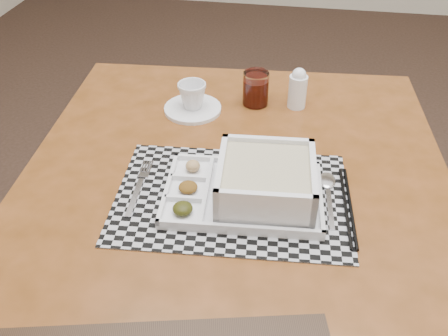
{
  "coord_description": "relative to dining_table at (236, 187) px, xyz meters",
  "views": [
    {
      "loc": [
        -0.21,
        -1.45,
        1.38
      ],
      "look_at": [
        -0.35,
        -0.63,
        0.74
      ],
      "focal_mm": 40.0,
      "sensor_mm": 36.0,
      "label": 1
    }
  ],
  "objects": [
    {
      "name": "fork",
      "position": [
        -0.19,
        -0.12,
        0.08
      ],
      "size": [
        0.03,
        0.19,
        0.0
      ],
      "color": "silver",
      "rests_on": "placemat"
    },
    {
      "name": "creamer_bottle",
      "position": [
        0.12,
        0.27,
        0.13
      ],
      "size": [
        0.05,
        0.05,
        0.11
      ],
      "color": "white",
      "rests_on": "dining_table"
    },
    {
      "name": "dining_table",
      "position": [
        0.0,
        0.0,
        0.0
      ],
      "size": [
        1.01,
        1.01,
        0.7
      ],
      "color": "#512C0E",
      "rests_on": "ground"
    },
    {
      "name": "chopsticks",
      "position": [
        0.24,
        -0.12,
        0.08
      ],
      "size": [
        0.03,
        0.24,
        0.01
      ],
      "color": "black",
      "rests_on": "placemat"
    },
    {
      "name": "floor",
      "position": [
        0.34,
        0.55,
        -0.63
      ],
      "size": [
        5.0,
        5.0,
        0.0
      ],
      "primitive_type": "plane",
      "color": "black",
      "rests_on": "ground"
    },
    {
      "name": "saucer",
      "position": [
        -0.15,
        0.21,
        0.08
      ],
      "size": [
        0.15,
        0.15,
        0.01
      ],
      "primitive_type": "cylinder",
      "color": "white",
      "rests_on": "dining_table"
    },
    {
      "name": "placemat",
      "position": [
        0.01,
        -0.12,
        0.07
      ],
      "size": [
        0.5,
        0.37,
        0.0
      ],
      "primitive_type": "cube",
      "rotation": [
        0.0,
        0.0,
        0.07
      ],
      "color": "#9F9FA6",
      "rests_on": "dining_table"
    },
    {
      "name": "cup",
      "position": [
        -0.15,
        0.21,
        0.12
      ],
      "size": [
        0.08,
        0.08,
        0.07
      ],
      "primitive_type": "imported",
      "rotation": [
        0.0,
        0.0,
        0.04
      ],
      "color": "white",
      "rests_on": "saucer"
    },
    {
      "name": "spoon",
      "position": [
        0.2,
        -0.05,
        0.08
      ],
      "size": [
        0.04,
        0.18,
        0.01
      ],
      "color": "silver",
      "rests_on": "placemat"
    },
    {
      "name": "serving_tray",
      "position": [
        0.06,
        -0.12,
        0.11
      ],
      "size": [
        0.34,
        0.24,
        0.09
      ],
      "color": "white",
      "rests_on": "placemat"
    },
    {
      "name": "juice_glass",
      "position": [
        0.01,
        0.27,
        0.11
      ],
      "size": [
        0.07,
        0.07,
        0.09
      ],
      "color": "white",
      "rests_on": "dining_table"
    }
  ]
}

